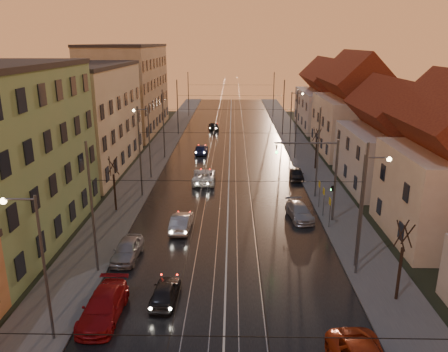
# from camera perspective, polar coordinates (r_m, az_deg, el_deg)

# --- Properties ---
(road) EXTENTS (16.00, 120.00, 0.04)m
(road) POSITION_cam_1_polar(r_m,az_deg,el_deg) (58.80, 0.73, 2.58)
(road) COLOR black
(road) RESTS_ON ground
(sidewalk_left) EXTENTS (4.00, 120.00, 0.15)m
(sidewalk_left) POSITION_cam_1_polar(r_m,az_deg,el_deg) (59.70, -8.92, 2.65)
(sidewalk_left) COLOR #4C4C4C
(sidewalk_left) RESTS_ON ground
(sidewalk_right) EXTENTS (4.00, 120.00, 0.15)m
(sidewalk_right) POSITION_cam_1_polar(r_m,az_deg,el_deg) (59.57, 10.41, 2.54)
(sidewalk_right) COLOR #4C4C4C
(sidewalk_right) RESTS_ON ground
(tram_rail_0) EXTENTS (0.06, 120.00, 0.03)m
(tram_rail_0) POSITION_cam_1_polar(r_m,az_deg,el_deg) (58.85, -1.41, 2.62)
(tram_rail_0) COLOR gray
(tram_rail_0) RESTS_ON road
(tram_rail_1) EXTENTS (0.06, 120.00, 0.03)m
(tram_rail_1) POSITION_cam_1_polar(r_m,az_deg,el_deg) (58.80, -0.02, 2.62)
(tram_rail_1) COLOR gray
(tram_rail_1) RESTS_ON road
(tram_rail_2) EXTENTS (0.06, 120.00, 0.03)m
(tram_rail_2) POSITION_cam_1_polar(r_m,az_deg,el_deg) (58.79, 1.49, 2.61)
(tram_rail_2) COLOR gray
(tram_rail_2) RESTS_ON road
(tram_rail_3) EXTENTS (0.06, 120.00, 0.03)m
(tram_rail_3) POSITION_cam_1_polar(r_m,az_deg,el_deg) (58.82, 2.88, 2.60)
(tram_rail_3) COLOR gray
(tram_rail_3) RESTS_ON road
(apartment_left_2) EXTENTS (10.00, 20.00, 12.00)m
(apartment_left_2) POSITION_cam_1_polar(r_m,az_deg,el_deg) (54.67, -18.11, 7.03)
(apartment_left_2) COLOR beige
(apartment_left_2) RESTS_ON ground
(apartment_left_3) EXTENTS (10.00, 24.00, 14.00)m
(apartment_left_3) POSITION_cam_1_polar(r_m,az_deg,el_deg) (77.41, -12.45, 10.97)
(apartment_left_3) COLOR #9C8A65
(apartment_left_3) RESTS_ON ground
(house_right_2) EXTENTS (9.18, 12.24, 9.20)m
(house_right_2) POSITION_cam_1_polar(r_m,az_deg,el_deg) (48.95, 21.01, 4.00)
(house_right_2) COLOR beige
(house_right_2) RESTS_ON ground
(house_right_3) EXTENTS (9.18, 14.28, 11.50)m
(house_right_3) POSITION_cam_1_polar(r_m,az_deg,el_deg) (62.82, 16.64, 8.20)
(house_right_3) COLOR beige
(house_right_3) RESTS_ON ground
(house_right_4) EXTENTS (9.18, 16.32, 10.00)m
(house_right_4) POSITION_cam_1_polar(r_m,az_deg,el_deg) (80.26, 13.28, 9.72)
(house_right_4) COLOR beige
(house_right_4) RESTS_ON ground
(catenary_pole_l_1) EXTENTS (0.16, 0.16, 9.00)m
(catenary_pole_l_1) POSITION_cam_1_polar(r_m,az_deg,el_deg) (29.30, -16.84, -4.26)
(catenary_pole_l_1) COLOR #595B60
(catenary_pole_l_1) RESTS_ON ground
(catenary_pole_r_1) EXTENTS (0.16, 0.16, 9.00)m
(catenary_pole_r_1) POSITION_cam_1_polar(r_m,az_deg,el_deg) (29.07, 17.53, -4.49)
(catenary_pole_r_1) COLOR #595B60
(catenary_pole_r_1) RESTS_ON ground
(catenary_pole_l_2) EXTENTS (0.16, 0.16, 9.00)m
(catenary_pole_l_2) POSITION_cam_1_polar(r_m,az_deg,el_deg) (43.14, -10.93, 2.99)
(catenary_pole_l_2) COLOR #595B60
(catenary_pole_l_2) RESTS_ON ground
(catenary_pole_r_2) EXTENTS (0.16, 0.16, 9.00)m
(catenary_pole_r_2) POSITION_cam_1_polar(r_m,az_deg,el_deg) (42.98, 12.14, 2.87)
(catenary_pole_r_2) COLOR #595B60
(catenary_pole_r_2) RESTS_ON ground
(catenary_pole_l_3) EXTENTS (0.16, 0.16, 9.00)m
(catenary_pole_l_3) POSITION_cam_1_polar(r_m,az_deg,el_deg) (57.56, -7.91, 6.67)
(catenary_pole_l_3) COLOR #595B60
(catenary_pole_l_3) RESTS_ON ground
(catenary_pole_r_3) EXTENTS (0.16, 0.16, 9.00)m
(catenary_pole_r_3) POSITION_cam_1_polar(r_m,az_deg,el_deg) (57.44, 9.41, 6.58)
(catenary_pole_r_3) COLOR #595B60
(catenary_pole_r_3) RESTS_ON ground
(catenary_pole_l_4) EXTENTS (0.16, 0.16, 9.00)m
(catenary_pole_l_4) POSITION_cam_1_polar(r_m,az_deg,el_deg) (72.21, -6.09, 8.85)
(catenary_pole_l_4) COLOR #595B60
(catenary_pole_l_4) RESTS_ON ground
(catenary_pole_r_4) EXTENTS (0.16, 0.16, 9.00)m
(catenary_pole_r_4) POSITION_cam_1_polar(r_m,az_deg,el_deg) (72.12, 7.76, 8.78)
(catenary_pole_r_4) COLOR #595B60
(catenary_pole_r_4) RESTS_ON ground
(catenary_pole_l_5) EXTENTS (0.16, 0.16, 9.00)m
(catenary_pole_l_5) POSITION_cam_1_polar(r_m,az_deg,el_deg) (89.95, -4.67, 10.52)
(catenary_pole_l_5) COLOR #595B60
(catenary_pole_l_5) RESTS_ON ground
(catenary_pole_r_5) EXTENTS (0.16, 0.16, 9.00)m
(catenary_pole_r_5) POSITION_cam_1_polar(r_m,az_deg,el_deg) (89.88, 6.49, 10.46)
(catenary_pole_r_5) COLOR #595B60
(catenary_pole_r_5) RESTS_ON ground
(street_lamp_0) EXTENTS (1.75, 0.32, 8.00)m
(street_lamp_0) POSITION_cam_1_polar(r_m,az_deg,el_deg) (23.37, -23.28, -9.53)
(street_lamp_0) COLOR #595B60
(street_lamp_0) RESTS_ON ground
(street_lamp_1) EXTENTS (1.75, 0.32, 8.00)m
(street_lamp_1) POSITION_cam_1_polar(r_m,az_deg,el_deg) (29.98, 18.01, -3.09)
(street_lamp_1) COLOR #595B60
(street_lamp_1) RESTS_ON ground
(street_lamp_2) EXTENTS (1.75, 0.32, 8.00)m
(street_lamp_2) POSITION_cam_1_polar(r_m,az_deg,el_deg) (48.88, -10.12, 5.16)
(street_lamp_2) COLOR #595B60
(street_lamp_2) RESTS_ON ground
(street_lamp_3) EXTENTS (1.75, 0.32, 8.00)m
(street_lamp_3) POSITION_cam_1_polar(r_m,az_deg,el_deg) (64.28, 9.02, 8.06)
(street_lamp_3) COLOR #595B60
(street_lamp_3) RESTS_ON ground
(traffic_light_mast) EXTENTS (5.30, 0.32, 7.20)m
(traffic_light_mast) POSITION_cam_1_polar(r_m,az_deg,el_deg) (37.16, 12.92, 0.74)
(traffic_light_mast) COLOR #595B60
(traffic_light_mast) RESTS_ON ground
(bare_tree_0) EXTENTS (1.09, 1.09, 5.11)m
(bare_tree_0) POSITION_cam_1_polar(r_m,az_deg,el_deg) (40.33, -14.13, -1.19)
(bare_tree_0) COLOR black
(bare_tree_0) RESTS_ON ground
(bare_tree_1) EXTENTS (1.09, 1.09, 5.11)m
(bare_tree_1) POSITION_cam_1_polar(r_m,az_deg,el_deg) (27.81, 22.07, -10.55)
(bare_tree_1) COLOR black
(bare_tree_1) RESTS_ON ground
(bare_tree_2) EXTENTS (1.09, 1.09, 5.11)m
(bare_tree_2) POSITION_cam_1_polar(r_m,az_deg,el_deg) (53.33, 11.96, 3.41)
(bare_tree_2) COLOR black
(bare_tree_2) RESTS_ON ground
(driving_car_0) EXTENTS (1.68, 3.75, 1.25)m
(driving_car_0) POSITION_cam_1_polar(r_m,az_deg,el_deg) (26.99, -7.70, -14.77)
(driving_car_0) COLOR black
(driving_car_0) RESTS_ON ground
(driving_car_1) EXTENTS (1.66, 4.26, 1.38)m
(driving_car_1) POSITION_cam_1_polar(r_m,az_deg,el_deg) (36.09, -5.58, -5.99)
(driving_car_1) COLOR #96969B
(driving_car_1) RESTS_ON ground
(driving_car_2) EXTENTS (2.47, 5.24, 1.45)m
(driving_car_2) POSITION_cam_1_polar(r_m,az_deg,el_deg) (47.82, -2.63, -0.01)
(driving_car_2) COLOR white
(driving_car_2) RESTS_ON ground
(driving_car_3) EXTENTS (1.76, 4.23, 1.22)m
(driving_car_3) POSITION_cam_1_polar(r_m,az_deg,el_deg) (60.31, -3.00, 3.51)
(driving_car_3) COLOR #1A224E
(driving_car_3) RESTS_ON ground
(driving_car_4) EXTENTS (2.13, 4.22, 1.38)m
(driving_car_4) POSITION_cam_1_polar(r_m,az_deg,el_deg) (76.85, -1.37, 6.56)
(driving_car_4) COLOR black
(driving_car_4) RESTS_ON ground
(parked_left_2) EXTENTS (2.12, 4.99, 1.44)m
(parked_left_2) POSITION_cam_1_polar(r_m,az_deg,el_deg) (26.23, -15.48, -16.09)
(parked_left_2) COLOR maroon
(parked_left_2) RESTS_ON ground
(parked_left_3) EXTENTS (1.84, 4.19, 1.40)m
(parked_left_3) POSITION_cam_1_polar(r_m,az_deg,el_deg) (32.16, -12.53, -9.34)
(parked_left_3) COLOR #9D9CA2
(parked_left_3) RESTS_ON ground
(parked_right_1) EXTENTS (2.37, 4.60, 1.28)m
(parked_right_1) POSITION_cam_1_polar(r_m,az_deg,el_deg) (38.72, 9.83, -4.60)
(parked_right_1) COLOR #A3A2A7
(parked_right_1) RESTS_ON ground
(parked_right_2) EXTENTS (1.63, 3.69, 1.23)m
(parked_right_2) POSITION_cam_1_polar(r_m,az_deg,el_deg) (49.60, 9.46, 0.28)
(parked_right_2) COLOR black
(parked_right_2) RESTS_ON ground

